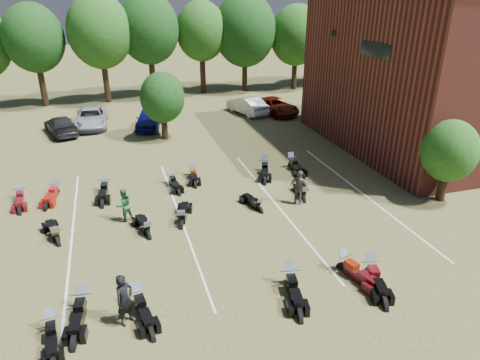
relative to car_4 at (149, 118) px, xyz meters
name	(u,v)px	position (x,y,z in m)	size (l,w,h in m)	color
ground	(259,241)	(2.80, -18.61, -0.77)	(160.00, 160.00, 0.00)	brown
car_2	(91,118)	(-4.44, 1.68, -0.03)	(2.44, 5.29, 1.47)	#95969D
car_3	(61,125)	(-6.67, 0.36, -0.09)	(1.89, 4.66, 1.35)	black
car_4	(149,118)	(0.00, 0.00, 0.00)	(1.82, 4.52, 1.54)	#0C0F58
car_5	(247,105)	(8.78, 1.72, -0.01)	(1.62, 4.64, 1.53)	#BCBBB6
car_6	(275,106)	(11.16, 0.92, -0.06)	(2.35, 5.09, 1.41)	#581005
car_7	(346,101)	(18.05, 0.52, -0.01)	(2.12, 5.21, 1.51)	#3A3A3F
person_black	(125,300)	(-3.13, -22.13, 0.17)	(0.68, 0.45, 1.88)	black
person_green	(124,205)	(-2.78, -15.00, 0.06)	(0.81, 0.63, 1.66)	#225B31
person_grey	(299,187)	(5.96, -15.81, 0.15)	(1.08, 0.45, 1.84)	#504D45
motorcycle_1	(84,309)	(-4.57, -21.02, -0.77)	(0.75, 2.36, 1.31)	black
motorcycle_2	(53,332)	(-5.49, -21.87, -0.77)	(0.69, 2.15, 1.20)	black
motorcycle_3	(139,306)	(-2.70, -21.40, -0.77)	(0.73, 2.29, 1.28)	black
motorcycle_4	(289,285)	(2.83, -21.92, -0.77)	(0.78, 2.45, 1.36)	black
motorcycle_5	(369,276)	(6.06, -22.29, -0.77)	(0.78, 2.43, 1.36)	black
motorcycle_6	(343,271)	(5.26, -21.70, -0.77)	(0.77, 2.41, 1.34)	#3F090E
motorcycle_8	(58,244)	(-5.75, -16.25, -0.77)	(0.72, 2.27, 1.26)	black
motorcycle_9	(182,226)	(-0.27, -16.36, -0.77)	(0.75, 2.35, 1.31)	black
motorcycle_10	(148,237)	(-1.89, -16.86, -0.77)	(0.69, 2.15, 1.20)	black
motorcycle_11	(259,211)	(3.72, -16.03, -0.77)	(0.65, 2.04, 1.13)	black
motorcycle_12	(304,201)	(6.34, -15.61, -0.77)	(0.67, 2.10, 1.17)	black
motorcycle_14	(22,199)	(-7.93, -11.06, -0.77)	(0.74, 2.31, 1.29)	#510B0F
motorcycle_15	(57,195)	(-6.20, -10.99, -0.77)	(0.74, 2.32, 1.30)	maroon
motorcycle_16	(106,191)	(-3.62, -11.35, -0.77)	(0.79, 2.48, 1.38)	black
motorcycle_17	(192,176)	(1.37, -10.59, -0.77)	(0.71, 2.24, 1.25)	black
motorcycle_18	(172,184)	(0.00, -11.38, -0.77)	(0.68, 2.12, 1.18)	black
motorcycle_19	(291,167)	(7.57, -11.09, -0.77)	(0.75, 2.37, 1.32)	black
motorcycle_20	(265,171)	(5.77, -11.18, -0.77)	(0.80, 2.52, 1.41)	black
tree_line	(152,33)	(1.80, 10.39, 5.54)	(56.00, 6.00, 9.79)	black
young_tree_near_building	(450,151)	(13.30, -17.61, 1.98)	(2.80, 2.80, 4.16)	black
young_tree_midfield	(162,98)	(0.80, -3.11, 2.32)	(3.20, 3.20, 4.70)	black
parking_lines	(181,218)	(-0.20, -15.61, -0.76)	(20.10, 14.00, 0.01)	silver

